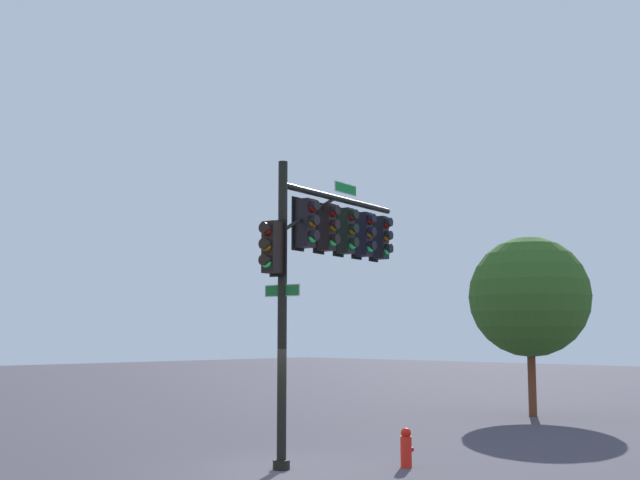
{
  "coord_description": "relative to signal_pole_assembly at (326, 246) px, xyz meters",
  "views": [
    {
      "loc": [
        -11.6,
        -12.52,
        2.79
      ],
      "look_at": [
        1.4,
        0.24,
        4.98
      ],
      "focal_mm": 44.64,
      "sensor_mm": 36.0,
      "label": 1
    }
  ],
  "objects": [
    {
      "name": "ground_plane",
      "position": [
        -1.62,
        -0.24,
        -4.85
      ],
      "size": [
        120.0,
        120.0,
        0.0
      ],
      "primitive_type": "plane",
      "color": "#403C46"
    },
    {
      "name": "signal_pole_assembly",
      "position": [
        0.0,
        0.0,
        0.0
      ],
      "size": [
        5.16,
        1.39,
        6.57
      ],
      "color": "black",
      "rests_on": "ground_plane"
    },
    {
      "name": "fire_hydrant",
      "position": [
        0.42,
        -1.95,
        -4.44
      ],
      "size": [
        0.33,
        0.24,
        0.83
      ],
      "color": "red",
      "rests_on": "ground_plane"
    },
    {
      "name": "tree_mid",
      "position": [
        11.95,
        1.6,
        -0.71
      ],
      "size": [
        4.23,
        4.23,
        6.27
      ],
      "color": "brown",
      "rests_on": "ground_plane"
    }
  ]
}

